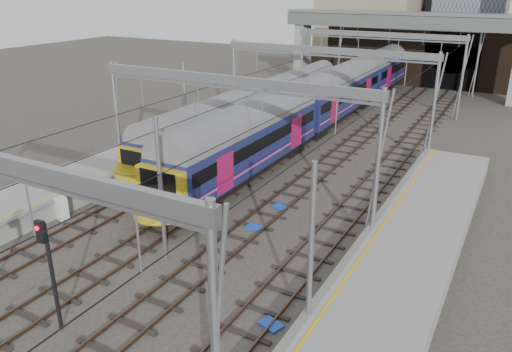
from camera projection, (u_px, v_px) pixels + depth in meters
The scene contains 13 objects.
ground at pixel (138, 279), 22.26m from camera, with size 160.00×160.00×0.00m, color #38332D.
platform_left at pixel (30, 202), 28.68m from camera, with size 4.32×55.00×1.12m.
tracks at pixel (284, 174), 34.50m from camera, with size 14.40×80.00×0.22m.
overhead_line at pixel (324, 65), 37.43m from camera, with size 16.80×80.00×8.00m.
retaining_wall at pixel (423, 51), 62.47m from camera, with size 28.00×2.75×9.00m.
overbridge at pixel (403, 30), 57.19m from camera, with size 28.00×3.00×9.25m.
train_main at pixel (366, 78), 54.40m from camera, with size 3.06×70.57×5.17m.
train_second at pixel (257, 109), 42.14m from camera, with size 2.65×30.65×4.61m.
signal_near_centre at pixel (49, 262), 17.98m from camera, with size 0.34×0.46×4.66m.
relay_cabinet at pixel (62, 208), 27.72m from camera, with size 0.64×0.54×1.29m, color silver.
equip_cover_a at pixel (254, 227), 26.88m from camera, with size 0.91×0.64×0.11m, color blue.
equip_cover_b at pixel (280, 207), 29.28m from camera, with size 0.94×0.66×0.11m, color blue.
equip_cover_c at pixel (271, 325), 19.22m from camera, with size 0.89×0.63×0.10m, color blue.
Camera 1 is at (13.83, -14.17, 12.37)m, focal length 35.00 mm.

